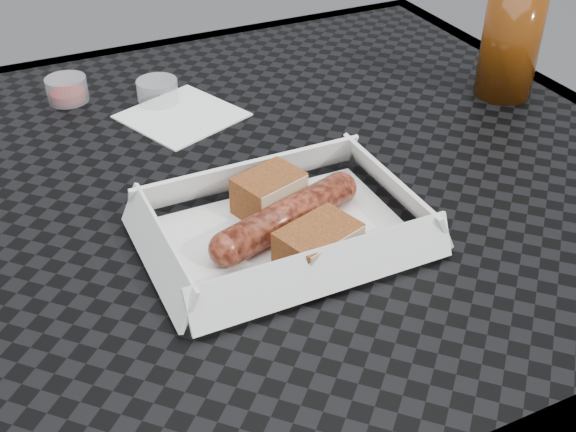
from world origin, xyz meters
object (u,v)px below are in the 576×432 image
(patio_table, at_px, (293,220))
(drink_glass, at_px, (511,43))
(food_tray, at_px, (283,235))
(bratwurst, at_px, (287,217))

(patio_table, distance_m, drink_glass, 0.34)
(food_tray, bearing_deg, bratwurst, 25.36)
(drink_glass, bearing_deg, food_tray, -157.57)
(patio_table, bearing_deg, bratwurst, -118.24)
(bratwurst, distance_m, drink_glass, 0.41)
(bratwurst, bearing_deg, patio_table, 61.76)
(patio_table, relative_size, food_tray, 3.64)
(patio_table, xyz_separation_m, bratwurst, (-0.06, -0.11, 0.10))
(patio_table, xyz_separation_m, drink_glass, (0.31, 0.04, 0.14))
(patio_table, distance_m, bratwurst, 0.16)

